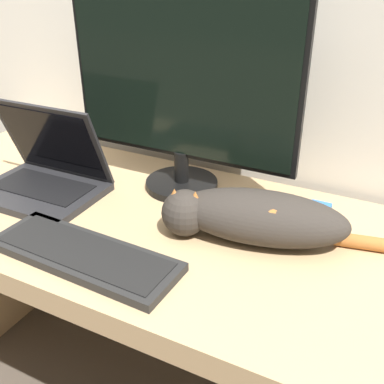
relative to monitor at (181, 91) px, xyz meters
The scene contains 6 objects.
desk 0.48m from the monitor, 106.30° to the right, with size 1.50×0.67×0.78m.
monitor is the anchor object (origin of this frame).
laptop 0.44m from the monitor, 148.73° to the right, with size 0.33×0.25×0.24m.
external_keyboard 0.48m from the monitor, 94.04° to the right, with size 0.44×0.16×0.02m.
cat 0.38m from the monitor, 30.96° to the right, with size 0.59×0.23×0.12m.
small_toy 0.47m from the monitor, ahead, with size 0.05×0.05×0.05m.
Camera 1 is at (0.59, -0.49, 1.36)m, focal length 42.00 mm.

